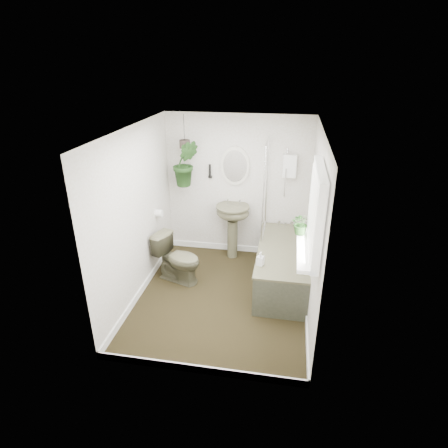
# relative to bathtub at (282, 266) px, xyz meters

# --- Properties ---
(floor) EXTENTS (2.30, 2.80, 0.02)m
(floor) POSITION_rel_bathtub_xyz_m (-0.80, -0.50, -0.30)
(floor) COLOR black
(floor) RESTS_ON ground
(ceiling) EXTENTS (2.30, 2.80, 0.02)m
(ceiling) POSITION_rel_bathtub_xyz_m (-0.80, -0.50, 2.02)
(ceiling) COLOR white
(ceiling) RESTS_ON ground
(wall_back) EXTENTS (2.30, 0.02, 2.30)m
(wall_back) POSITION_rel_bathtub_xyz_m (-0.80, 0.91, 0.86)
(wall_back) COLOR silver
(wall_back) RESTS_ON ground
(wall_front) EXTENTS (2.30, 0.02, 2.30)m
(wall_front) POSITION_rel_bathtub_xyz_m (-0.80, -1.91, 0.86)
(wall_front) COLOR silver
(wall_front) RESTS_ON ground
(wall_left) EXTENTS (0.02, 2.80, 2.30)m
(wall_left) POSITION_rel_bathtub_xyz_m (-1.96, -0.50, 0.86)
(wall_left) COLOR silver
(wall_left) RESTS_ON ground
(wall_right) EXTENTS (0.02, 2.80, 2.30)m
(wall_right) POSITION_rel_bathtub_xyz_m (0.36, -0.50, 0.86)
(wall_right) COLOR silver
(wall_right) RESTS_ON ground
(skirting) EXTENTS (2.30, 2.80, 0.10)m
(skirting) POSITION_rel_bathtub_xyz_m (-0.80, -0.50, -0.24)
(skirting) COLOR white
(skirting) RESTS_ON floor
(bathtub) EXTENTS (0.72, 1.72, 0.58)m
(bathtub) POSITION_rel_bathtub_xyz_m (0.00, 0.00, 0.00)
(bathtub) COLOR brown
(bathtub) RESTS_ON floor
(bath_screen) EXTENTS (0.04, 0.72, 1.40)m
(bath_screen) POSITION_rel_bathtub_xyz_m (-0.33, 0.49, 0.99)
(bath_screen) COLOR silver
(bath_screen) RESTS_ON bathtub
(shower_box) EXTENTS (0.20, 0.10, 0.35)m
(shower_box) POSITION_rel_bathtub_xyz_m (0.00, 0.84, 1.26)
(shower_box) COLOR white
(shower_box) RESTS_ON wall_back
(oval_mirror) EXTENTS (0.46, 0.03, 0.62)m
(oval_mirror) POSITION_rel_bathtub_xyz_m (-0.84, 0.87, 1.21)
(oval_mirror) COLOR beige
(oval_mirror) RESTS_ON wall_back
(wall_sconce) EXTENTS (0.04, 0.04, 0.22)m
(wall_sconce) POSITION_rel_bathtub_xyz_m (-1.24, 0.86, 1.11)
(wall_sconce) COLOR black
(wall_sconce) RESTS_ON wall_back
(toilet_roll_holder) EXTENTS (0.11, 0.11, 0.11)m
(toilet_roll_holder) POSITION_rel_bathtub_xyz_m (-1.90, 0.20, 0.61)
(toilet_roll_holder) COLOR white
(toilet_roll_holder) RESTS_ON wall_left
(window_recess) EXTENTS (0.08, 1.00, 0.90)m
(window_recess) POSITION_rel_bathtub_xyz_m (0.29, -1.20, 1.36)
(window_recess) COLOR white
(window_recess) RESTS_ON wall_right
(window_sill) EXTENTS (0.18, 1.00, 0.04)m
(window_sill) POSITION_rel_bathtub_xyz_m (0.22, -1.20, 0.94)
(window_sill) COLOR white
(window_sill) RESTS_ON wall_right
(window_blinds) EXTENTS (0.01, 0.86, 0.76)m
(window_blinds) POSITION_rel_bathtub_xyz_m (0.24, -1.20, 1.36)
(window_blinds) COLOR white
(window_blinds) RESTS_ON wall_right
(toilet) EXTENTS (0.79, 0.60, 0.71)m
(toilet) POSITION_rel_bathtub_xyz_m (-1.52, -0.16, 0.07)
(toilet) COLOR brown
(toilet) RESTS_ON floor
(pedestal_sink) EXTENTS (0.61, 0.55, 0.91)m
(pedestal_sink) POSITION_rel_bathtub_xyz_m (-0.84, 0.68, 0.16)
(pedestal_sink) COLOR brown
(pedestal_sink) RESTS_ON floor
(sill_plant) EXTENTS (0.26, 0.24, 0.26)m
(sill_plant) POSITION_rel_bathtub_xyz_m (0.17, -0.90, 1.09)
(sill_plant) COLOR black
(sill_plant) RESTS_ON window_sill
(hanging_plant) EXTENTS (0.47, 0.41, 0.72)m
(hanging_plant) POSITION_rel_bathtub_xyz_m (-1.58, 0.66, 1.27)
(hanging_plant) COLOR black
(hanging_plant) RESTS_ON ceiling
(soap_bottle) EXTENTS (0.11, 0.11, 0.18)m
(soap_bottle) POSITION_rel_bathtub_xyz_m (-0.29, -0.52, 0.38)
(soap_bottle) COLOR black
(soap_bottle) RESTS_ON bathtub
(hanging_pot) EXTENTS (0.16, 0.16, 0.12)m
(hanging_pot) POSITION_rel_bathtub_xyz_m (-1.58, 0.66, 1.57)
(hanging_pot) COLOR #342925
(hanging_pot) RESTS_ON ceiling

